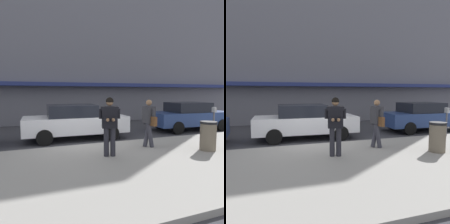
% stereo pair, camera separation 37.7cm
% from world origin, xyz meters
% --- Properties ---
extents(ground_plane, '(80.00, 80.00, 0.00)m').
position_xyz_m(ground_plane, '(0.00, 0.00, 0.00)').
color(ground_plane, '#333338').
extents(sidewalk, '(32.00, 5.30, 0.14)m').
position_xyz_m(sidewalk, '(1.00, -2.85, 0.07)').
color(sidewalk, gray).
rests_on(sidewalk, ground).
extents(curb_paint_line, '(28.00, 0.12, 0.01)m').
position_xyz_m(curb_paint_line, '(1.00, 0.05, 0.00)').
color(curb_paint_line, silver).
rests_on(curb_paint_line, ground).
extents(storefront_facade, '(28.00, 4.70, 15.99)m').
position_xyz_m(storefront_facade, '(1.00, 8.49, 7.98)').
color(storefront_facade, slate).
rests_on(storefront_facade, ground).
extents(parked_sedan_mid, '(4.56, 2.05, 1.54)m').
position_xyz_m(parked_sedan_mid, '(-0.11, 1.50, 0.79)').
color(parked_sedan_mid, silver).
rests_on(parked_sedan_mid, ground).
extents(parked_sedan_far, '(4.57, 2.08, 1.54)m').
position_xyz_m(parked_sedan_far, '(6.29, 1.53, 0.79)').
color(parked_sedan_far, navy).
rests_on(parked_sedan_far, ground).
extents(man_texting_on_phone, '(0.63, 0.64, 1.81)m').
position_xyz_m(man_texting_on_phone, '(0.23, -2.00, 1.25)').
color(man_texting_on_phone, '#23232B').
rests_on(man_texting_on_phone, sidewalk).
extents(pedestrian_with_bag, '(0.36, 0.72, 1.70)m').
position_xyz_m(pedestrian_with_bag, '(1.93, -1.45, 1.11)').
color(pedestrian_with_bag, '#33333D').
rests_on(pedestrian_with_bag, sidewalk).
extents(parking_meter, '(0.12, 0.18, 1.27)m').
position_xyz_m(parking_meter, '(5.84, -0.60, 0.97)').
color(parking_meter, '#4C4C51').
rests_on(parking_meter, sidewalk).
extents(trash_bin, '(0.55, 0.55, 0.98)m').
position_xyz_m(trash_bin, '(3.58, -2.54, 0.63)').
color(trash_bin, '#665B4C').
rests_on(trash_bin, sidewalk).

